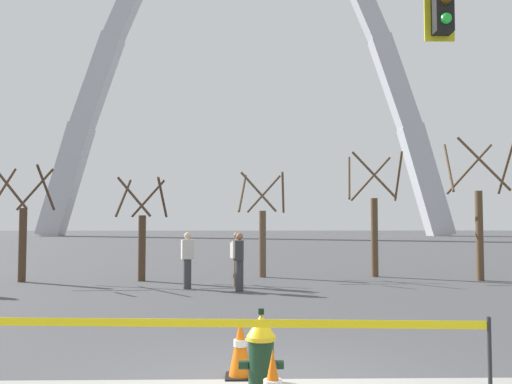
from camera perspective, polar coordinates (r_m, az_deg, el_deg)
The scene contains 12 objects.
fire_hydrant at distance 5.78m, azimuth 0.54°, elevation -17.27°, with size 0.46×0.48×0.99m.
caution_tape_barrier at distance 5.53m, azimuth -2.28°, elevation -15.92°, with size 4.96×0.33×0.96m.
traffic_cone_mid_sidewalk at distance 6.81m, azimuth -1.65°, elevation -16.05°, with size 0.36×0.36×0.73m.
monument_arch at distance 78.88m, azimuth -0.95°, elevation 13.03°, with size 57.73×3.12×54.96m.
tree_far_left at distance 18.70m, azimuth -23.32°, elevation -3.71°, with size 1.70×1.71×3.66m.
tree_left_mid at distance 17.82m, azimuth -11.90°, elevation -4.46°, with size 1.54×1.55×3.30m.
tree_center_left at distance 18.68m, azimuth 0.67°, elevation -4.09°, with size 1.66×1.67×3.58m.
tree_center_right at distance 19.27m, azimuth 12.32°, elevation -3.07°, with size 1.97×1.98×4.27m.
tree_right_mid at distance 18.96m, azimuth 22.38°, elevation -2.52°, with size 2.09×2.10×4.55m.
pedestrian_walking_left at distance 15.86m, azimuth -2.03°, elevation -7.03°, with size 0.39×0.33×1.59m.
pedestrian_standing_center at distance 15.53m, azimuth -7.22°, elevation -7.09°, with size 0.38×0.29×1.59m.
pedestrian_near_trees at distance 14.84m, azimuth -1.75°, elevation -7.29°, with size 0.23×0.36×1.59m.
Camera 1 is at (-0.25, -6.19, 1.87)m, focal length 38.04 mm.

